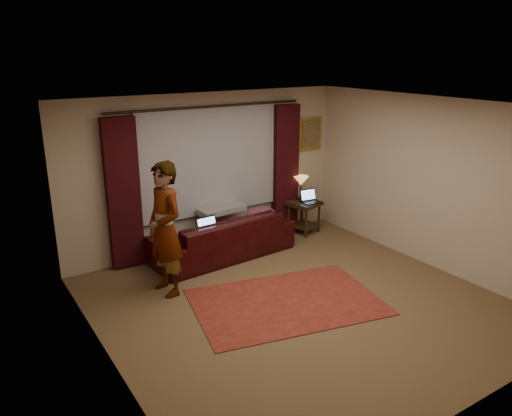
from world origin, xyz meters
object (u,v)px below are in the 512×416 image
Objects in this scene: laptop_sofa at (211,227)px; tiffany_lamp at (301,188)px; laptop_table at (311,197)px; end_table at (304,217)px; person at (165,229)px; sofa at (222,228)px.

tiffany_lamp is (2.10, 0.44, 0.21)m from laptop_sofa.
tiffany_lamp is 0.28m from laptop_table.
end_table is at bearing 5.16° from laptop_sofa.
laptop_sofa is 1.10× the size of laptop_table.
laptop_table is (0.06, -0.12, 0.41)m from end_table.
laptop_sofa is at bearing -169.90° from laptop_table.
tiffany_lamp is (0.02, 0.14, 0.52)m from end_table.
laptop_table reaches higher than end_table.
laptop_sofa is 2.13m from end_table.
tiffany_lamp is at bearing 104.46° from laptop_table.
person is at bearing -162.06° from tiffany_lamp.
tiffany_lamp reaches higher than sofa.
sofa reaches higher than laptop_sofa.
sofa is 1.81m from end_table.
tiffany_lamp reaches higher than end_table.
sofa is 5.29× the size of tiffany_lamp.
laptop_table is (2.14, 0.18, 0.11)m from laptop_sofa.
laptop_table is 3.22m from person.
laptop_sofa is 0.86× the size of tiffany_lamp.
laptop_sofa is 0.65× the size of end_table.
tiffany_lamp reaches higher than laptop_table.
end_table is 0.54m from tiffany_lamp.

